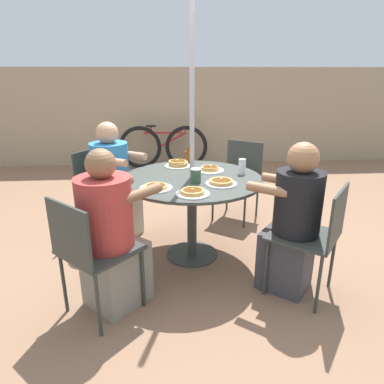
% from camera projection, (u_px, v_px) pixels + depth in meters
% --- Properties ---
extents(ground_plane, '(12.00, 12.00, 0.00)m').
position_uv_depth(ground_plane, '(192.00, 254.00, 3.19)').
color(ground_plane, '#8C664C').
extents(back_fence, '(10.00, 0.06, 1.70)m').
position_uv_depth(back_fence, '(178.00, 117.00, 6.15)').
color(back_fence, tan).
rests_on(back_fence, ground).
extents(patio_table, '(1.22, 1.22, 0.75)m').
position_uv_depth(patio_table, '(192.00, 190.00, 2.98)').
color(patio_table, '#383D38').
rests_on(patio_table, ground).
extents(umbrella_pole, '(0.04, 0.04, 2.30)m').
position_uv_depth(umbrella_pole, '(192.00, 131.00, 2.81)').
color(umbrella_pole, '#ADADB2').
rests_on(umbrella_pole, ground).
extents(patio_chair_north, '(0.64, 0.64, 0.87)m').
position_uv_depth(patio_chair_north, '(90.00, 248.00, 2.23)').
color(patio_chair_north, '#333833').
rests_on(patio_chair_north, ground).
extents(diner_north, '(0.61, 0.61, 1.16)m').
position_uv_depth(diner_north, '(111.00, 238.00, 2.35)').
color(diner_north, gray).
rests_on(diner_north, ground).
extents(patio_chair_east, '(0.63, 0.63, 0.87)m').
position_uv_depth(patio_chair_east, '(315.00, 233.00, 2.45)').
color(patio_chair_east, '#333833').
rests_on(patio_chair_east, ground).
extents(diner_east, '(0.57, 0.55, 1.16)m').
position_uv_depth(diner_east, '(292.00, 225.00, 2.53)').
color(diner_east, '#3D3D42').
rests_on(diner_east, ground).
extents(patio_chair_south, '(0.63, 0.63, 0.87)m').
position_uv_depth(patio_chair_south, '(239.00, 174.00, 3.89)').
color(patio_chair_south, '#333833').
rests_on(patio_chair_south, ground).
extents(patio_chair_west, '(0.63, 0.63, 0.87)m').
position_uv_depth(patio_chair_west, '(101.00, 185.00, 3.50)').
color(patio_chair_west, '#333833').
rests_on(patio_chair_west, ground).
extents(diner_west, '(0.59, 0.55, 1.16)m').
position_uv_depth(diner_west, '(114.00, 186.00, 3.42)').
color(diner_west, beige).
rests_on(diner_west, ground).
extents(pancake_plate_a, '(0.25, 0.25, 0.05)m').
position_uv_depth(pancake_plate_a, '(221.00, 182.00, 2.76)').
color(pancake_plate_a, white).
rests_on(pancake_plate_a, patio_table).
extents(pancake_plate_b, '(0.25, 0.25, 0.05)m').
position_uv_depth(pancake_plate_b, '(210.00, 169.00, 3.13)').
color(pancake_plate_b, white).
rests_on(pancake_plate_b, patio_table).
extents(pancake_plate_c, '(0.25, 0.25, 0.05)m').
position_uv_depth(pancake_plate_c, '(193.00, 192.00, 2.53)').
color(pancake_plate_c, white).
rests_on(pancake_plate_c, patio_table).
extents(pancake_plate_d, '(0.25, 0.25, 0.04)m').
position_uv_depth(pancake_plate_d, '(156.00, 187.00, 2.65)').
color(pancake_plate_d, white).
rests_on(pancake_plate_d, patio_table).
extents(pancake_plate_e, '(0.25, 0.25, 0.07)m').
position_uv_depth(pancake_plate_e, '(178.00, 164.00, 3.28)').
color(pancake_plate_e, white).
rests_on(pancake_plate_e, patio_table).
extents(syrup_bottle, '(0.09, 0.07, 0.17)m').
position_uv_depth(syrup_bottle, '(188.00, 156.00, 3.41)').
color(syrup_bottle, brown).
rests_on(syrup_bottle, patio_table).
extents(coffee_cup, '(0.09, 0.09, 0.12)m').
position_uv_depth(coffee_cup, '(196.00, 176.00, 2.79)').
color(coffee_cup, '#33513D').
rests_on(coffee_cup, patio_table).
extents(drinking_glass_a, '(0.06, 0.06, 0.14)m').
position_uv_depth(drinking_glass_a, '(242.00, 167.00, 3.02)').
color(drinking_glass_a, silver).
rests_on(drinking_glass_a, patio_table).
extents(bicycle, '(1.55, 0.44, 0.76)m').
position_uv_depth(bicycle, '(163.00, 147.00, 5.98)').
color(bicycle, black).
rests_on(bicycle, ground).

